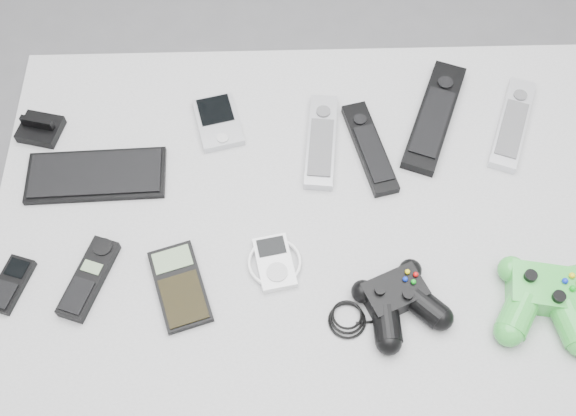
{
  "coord_description": "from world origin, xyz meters",
  "views": [
    {
      "loc": [
        -0.04,
        -0.56,
        1.78
      ],
      "look_at": [
        -0.02,
        0.01,
        0.79
      ],
      "focal_mm": 42.0,
      "sensor_mm": 36.0,
      "label": 1
    }
  ],
  "objects_px": {
    "calculator": "(180,286)",
    "mp3_player": "(275,262)",
    "remote_black_a": "(370,147)",
    "controller_green": "(545,298)",
    "remote_silver_b": "(513,123)",
    "controller_black": "(399,300)",
    "desk": "(322,225)",
    "mobile_phone": "(10,284)",
    "remote_black_b": "(435,116)",
    "pda_keyboard": "(96,175)",
    "pda": "(218,122)",
    "cordless_handset": "(89,278)",
    "remote_silver_a": "(321,141)"
  },
  "relations": [
    {
      "from": "calculator",
      "to": "mp3_player",
      "type": "height_order",
      "value": "mp3_player"
    },
    {
      "from": "remote_black_a",
      "to": "controller_green",
      "type": "xyz_separation_m",
      "value": [
        0.25,
        -0.31,
        0.02
      ]
    },
    {
      "from": "remote_silver_b",
      "to": "controller_black",
      "type": "relative_size",
      "value": 0.93
    },
    {
      "from": "desk",
      "to": "mobile_phone",
      "type": "bearing_deg",
      "value": -165.32
    },
    {
      "from": "remote_black_b",
      "to": "remote_silver_b",
      "type": "xyz_separation_m",
      "value": [
        0.14,
        -0.02,
        -0.0
      ]
    },
    {
      "from": "pda_keyboard",
      "to": "controller_black",
      "type": "xyz_separation_m",
      "value": [
        0.51,
        -0.26,
        0.02
      ]
    },
    {
      "from": "pda_keyboard",
      "to": "calculator",
      "type": "bearing_deg",
      "value": -55.63
    },
    {
      "from": "pda",
      "to": "cordless_handset",
      "type": "height_order",
      "value": "cordless_handset"
    },
    {
      "from": "pda",
      "to": "remote_black_b",
      "type": "relative_size",
      "value": 0.46
    },
    {
      "from": "remote_black_b",
      "to": "mp3_player",
      "type": "xyz_separation_m",
      "value": [
        -0.3,
        -0.29,
        -0.0
      ]
    },
    {
      "from": "desk",
      "to": "remote_black_a",
      "type": "xyz_separation_m",
      "value": [
        0.09,
        0.12,
        0.08
      ]
    },
    {
      "from": "cordless_handset",
      "to": "pda_keyboard",
      "type": "bearing_deg",
      "value": 113.19
    },
    {
      "from": "remote_black_a",
      "to": "remote_black_b",
      "type": "relative_size",
      "value": 0.78
    },
    {
      "from": "remote_black_b",
      "to": "cordless_handset",
      "type": "xyz_separation_m",
      "value": [
        -0.61,
        -0.32,
        -0.0
      ]
    },
    {
      "from": "remote_silver_b",
      "to": "controller_black",
      "type": "bearing_deg",
      "value": -104.05
    },
    {
      "from": "calculator",
      "to": "controller_black",
      "type": "relative_size",
      "value": 0.65
    },
    {
      "from": "remote_silver_a",
      "to": "mp3_player",
      "type": "relative_size",
      "value": 2.1
    },
    {
      "from": "controller_black",
      "to": "controller_green",
      "type": "bearing_deg",
      "value": -24.73
    },
    {
      "from": "remote_silver_a",
      "to": "pda_keyboard",
      "type": "bearing_deg",
      "value": -165.01
    },
    {
      "from": "remote_black_a",
      "to": "mp3_player",
      "type": "relative_size",
      "value": 2.08
    },
    {
      "from": "remote_silver_b",
      "to": "mobile_phone",
      "type": "distance_m",
      "value": 0.93
    },
    {
      "from": "remote_black_a",
      "to": "mp3_player",
      "type": "distance_m",
      "value": 0.29
    },
    {
      "from": "remote_black_b",
      "to": "remote_silver_b",
      "type": "bearing_deg",
      "value": 14.11
    },
    {
      "from": "mobile_phone",
      "to": "calculator",
      "type": "xyz_separation_m",
      "value": [
        0.28,
        -0.01,
        -0.0
      ]
    },
    {
      "from": "desk",
      "to": "remote_silver_b",
      "type": "relative_size",
      "value": 5.41
    },
    {
      "from": "remote_silver_a",
      "to": "remote_silver_b",
      "type": "distance_m",
      "value": 0.36
    },
    {
      "from": "mp3_player",
      "to": "controller_green",
      "type": "relative_size",
      "value": 0.57
    },
    {
      "from": "remote_black_a",
      "to": "calculator",
      "type": "relative_size",
      "value": 1.36
    },
    {
      "from": "calculator",
      "to": "controller_green",
      "type": "height_order",
      "value": "controller_green"
    },
    {
      "from": "remote_silver_a",
      "to": "remote_black_b",
      "type": "distance_m",
      "value": 0.22
    },
    {
      "from": "calculator",
      "to": "pda",
      "type": "bearing_deg",
      "value": 63.54
    },
    {
      "from": "pda",
      "to": "cordless_handset",
      "type": "xyz_separation_m",
      "value": [
        -0.2,
        -0.31,
        0.0
      ]
    },
    {
      "from": "desk",
      "to": "remote_black_b",
      "type": "height_order",
      "value": "remote_black_b"
    },
    {
      "from": "pda_keyboard",
      "to": "pda",
      "type": "relative_size",
      "value": 2.08
    },
    {
      "from": "remote_silver_b",
      "to": "cordless_handset",
      "type": "distance_m",
      "value": 0.81
    },
    {
      "from": "pda_keyboard",
      "to": "controller_green",
      "type": "height_order",
      "value": "controller_green"
    },
    {
      "from": "remote_black_a",
      "to": "remote_black_b",
      "type": "bearing_deg",
      "value": 14.49
    },
    {
      "from": "remote_silver_a",
      "to": "remote_black_a",
      "type": "xyz_separation_m",
      "value": [
        0.09,
        -0.02,
        -0.0
      ]
    },
    {
      "from": "desk",
      "to": "remote_silver_a",
      "type": "xyz_separation_m",
      "value": [
        0.0,
        0.13,
        0.08
      ]
    },
    {
      "from": "remote_black_b",
      "to": "mobile_phone",
      "type": "xyz_separation_m",
      "value": [
        -0.73,
        -0.32,
        -0.0
      ]
    },
    {
      "from": "cordless_handset",
      "to": "controller_black",
      "type": "xyz_separation_m",
      "value": [
        0.5,
        -0.06,
        0.01
      ]
    },
    {
      "from": "remote_silver_a",
      "to": "remote_black_b",
      "type": "relative_size",
      "value": 0.79
    },
    {
      "from": "calculator",
      "to": "mobile_phone",
      "type": "bearing_deg",
      "value": 160.67
    },
    {
      "from": "mp3_player",
      "to": "calculator",
      "type": "bearing_deg",
      "value": -176.89
    },
    {
      "from": "pda_keyboard",
      "to": "remote_silver_a",
      "type": "height_order",
      "value": "remote_silver_a"
    },
    {
      "from": "remote_silver_b",
      "to": "controller_green",
      "type": "xyz_separation_m",
      "value": [
        -0.02,
        -0.36,
        0.02
      ]
    },
    {
      "from": "calculator",
      "to": "controller_black",
      "type": "xyz_separation_m",
      "value": [
        0.35,
        -0.04,
        0.02
      ]
    },
    {
      "from": "pda_keyboard",
      "to": "mp3_player",
      "type": "xyz_separation_m",
      "value": [
        0.32,
        -0.18,
        0.0
      ]
    },
    {
      "from": "controller_black",
      "to": "pda_keyboard",
      "type": "bearing_deg",
      "value": 129.7
    },
    {
      "from": "desk",
      "to": "pda_keyboard",
      "type": "height_order",
      "value": "pda_keyboard"
    }
  ]
}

